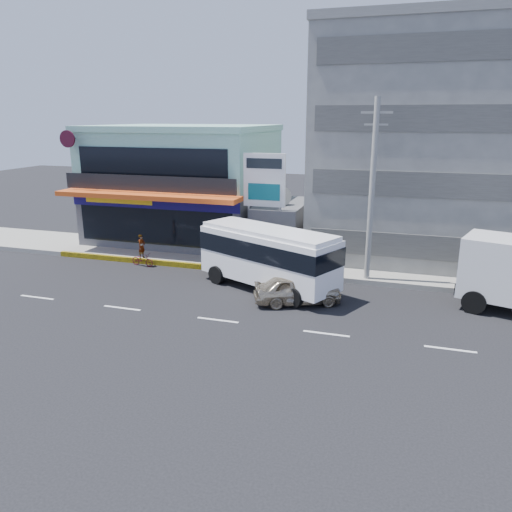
{
  "coord_description": "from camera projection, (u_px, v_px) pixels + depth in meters",
  "views": [
    {
      "loc": [
        7.98,
        -19.72,
        9.0
      ],
      "look_at": [
        0.76,
        3.44,
        2.2
      ],
      "focal_mm": 35.0,
      "sensor_mm": 36.0,
      "label": 1
    }
  ],
  "objects": [
    {
      "name": "ground",
      "position": [
        218.0,
        320.0,
        22.84
      ],
      "size": [
        120.0,
        120.0,
        0.0
      ],
      "primitive_type": "plane",
      "color": "black",
      "rests_on": "ground"
    },
    {
      "name": "sidewalk",
      "position": [
        353.0,
        268.0,
        30.1
      ],
      "size": [
        70.0,
        5.0,
        0.3
      ],
      "primitive_type": "cube",
      "color": "gray",
      "rests_on": "ground"
    },
    {
      "name": "shop_building",
      "position": [
        185.0,
        187.0,
        36.87
      ],
      "size": [
        12.4,
        11.7,
        8.0
      ],
      "color": "#3F3F43",
      "rests_on": "ground"
    },
    {
      "name": "concrete_building",
      "position": [
        447.0,
        149.0,
        31.88
      ],
      "size": [
        16.0,
        12.0,
        14.0
      ],
      "primitive_type": "cube",
      "color": "gray",
      "rests_on": "ground"
    },
    {
      "name": "gap_structure",
      "position": [
        283.0,
        229.0,
        33.4
      ],
      "size": [
        3.0,
        6.0,
        3.5
      ],
      "primitive_type": "cube",
      "color": "#3F3F43",
      "rests_on": "ground"
    },
    {
      "name": "satellite_dish",
      "position": [
        280.0,
        204.0,
        31.99
      ],
      "size": [
        1.5,
        1.5,
        0.15
      ],
      "primitive_type": "cylinder",
      "color": "slate",
      "rests_on": "gap_structure"
    },
    {
      "name": "billboard",
      "position": [
        264.0,
        186.0,
        30.11
      ],
      "size": [
        2.6,
        0.18,
        6.9
      ],
      "color": "gray",
      "rests_on": "ground"
    },
    {
      "name": "utility_pole_near",
      "position": [
        372.0,
        191.0,
        26.54
      ],
      "size": [
        1.6,
        0.3,
        10.0
      ],
      "color": "#999993",
      "rests_on": "ground"
    },
    {
      "name": "minibus",
      "position": [
        268.0,
        253.0,
        26.47
      ],
      "size": [
        8.29,
        5.65,
        3.33
      ],
      "color": "white",
      "rests_on": "ground"
    },
    {
      "name": "sedan",
      "position": [
        298.0,
        289.0,
        24.73
      ],
      "size": [
        4.66,
        3.3,
        1.47
      ],
      "primitive_type": "imported",
      "rotation": [
        0.0,
        0.0,
        1.97
      ],
      "color": "#B9AA8D",
      "rests_on": "ground"
    },
    {
      "name": "motorcycle_rider",
      "position": [
        142.0,
        256.0,
        30.98
      ],
      "size": [
        1.62,
        0.77,
        2.0
      ],
      "color": "#4C0A12",
      "rests_on": "ground"
    }
  ]
}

